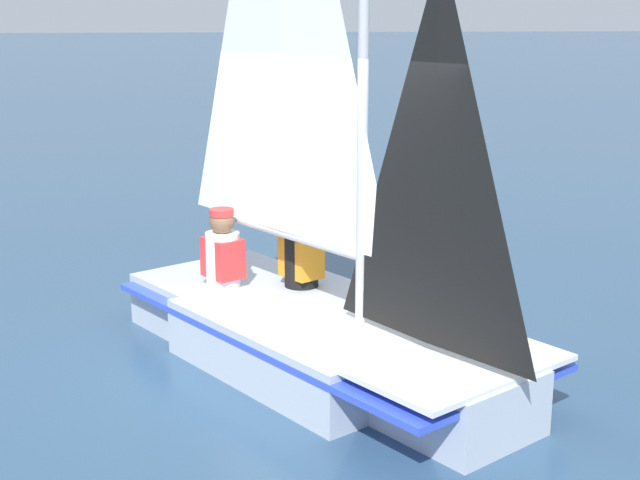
# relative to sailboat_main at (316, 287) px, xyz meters

# --- Properties ---
(ground_plane) EXTENTS (260.00, 260.00, 0.00)m
(ground_plane) POSITION_rel_sailboat_main_xyz_m (-0.02, 0.04, -0.67)
(ground_plane) COLOR #2D4C6B
(sailboat_main) EXTENTS (3.36, 4.08, 5.24)m
(sailboat_main) POSITION_rel_sailboat_main_xyz_m (0.00, 0.00, 0.00)
(sailboat_main) COLOR #B2BCCC
(sailboat_main) RESTS_ON ground_plane
(sailor_helm) EXTENTS (0.41, 0.43, 1.16)m
(sailor_helm) POSITION_rel_sailboat_main_xyz_m (0.04, -0.69, -0.04)
(sailor_helm) COLOR black
(sailor_helm) RESTS_ON ground_plane
(sailor_crew) EXTENTS (0.41, 0.43, 1.16)m
(sailor_crew) POSITION_rel_sailboat_main_xyz_m (0.73, -0.78, -0.04)
(sailor_crew) COLOR black
(sailor_crew) RESTS_ON ground_plane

